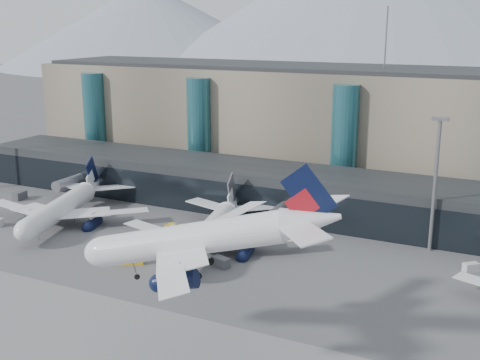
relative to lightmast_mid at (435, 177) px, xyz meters
The scene contains 13 objects.
ground 58.41m from the lightmast_mid, 122.01° to the right, with size 900.00×900.00×0.00m, color #515154.
concourse 32.94m from the lightmast_mid, 162.04° to the left, with size 170.00×27.00×10.00m.
terminal_main 69.21m from the lightmast_mid, 142.63° to the left, with size 130.00×30.00×31.00m.
teal_towers 51.97m from the lightmast_mid, 149.97° to the left, with size 116.40×19.40×46.00m.
lightmast_mid is the anchor object (origin of this frame).
hero_jet 55.30m from the lightmast_mid, 109.62° to the right, with size 35.32×34.92×11.41m.
jet_parked_left 77.04m from the lightmast_mid, 168.32° to the right, with size 37.69×39.25×12.60m.
jet_parked_mid 42.52m from the lightmast_mid, 158.12° to the right, with size 38.55×39.33×12.67m.
veh_b 53.68m from the lightmast_mid, 166.56° to the right, with size 2.41×1.49×1.39m, color gold.
veh_c 42.60m from the lightmast_mid, 142.59° to the right, with size 3.28×1.73×1.82m, color #47474C.
veh_d 17.44m from the lightmast_mid, 41.53° to the right, with size 2.68×1.44×1.53m, color silver.
veh_f 97.34m from the lightmast_mid, behind, with size 3.49×1.85×1.95m, color #47474C.
veh_h 57.57m from the lightmast_mid, 147.62° to the right, with size 4.11×2.16×2.27m, color gold.
Camera 1 is at (44.30, -64.52, 42.27)m, focal length 45.00 mm.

